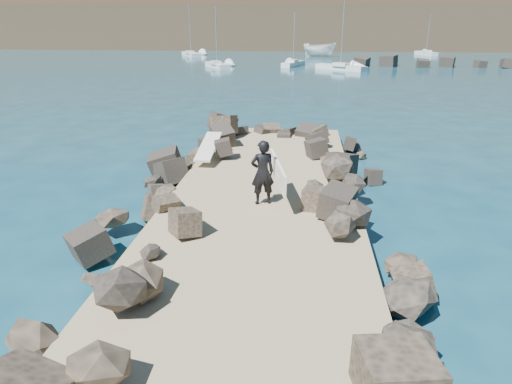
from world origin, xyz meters
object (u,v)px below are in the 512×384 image
at_px(surfboard_resting, 209,149).
at_px(boat_imported, 319,50).
at_px(surfer_with_board, 265,172).
at_px(sailboat_b, 293,64).

height_order(surfboard_resting, boat_imported, boat_imported).
bearing_deg(surfer_with_board, surfboard_resting, 120.46).
bearing_deg(boat_imported, surfboard_resting, -158.15).
bearing_deg(sailboat_b, surfer_with_board, -89.41).
xyz_separation_m(surfboard_resting, sailboat_b, (2.10, 49.48, -0.69)).
relative_size(boat_imported, surfer_with_board, 2.64).
bearing_deg(surfer_with_board, boat_imported, 87.21).
distance_m(surfer_with_board, sailboat_b, 54.01).
bearing_deg(surfer_with_board, sailboat_b, 90.59).
xyz_separation_m(surfer_with_board, sailboat_b, (-0.55, 53.99, -1.25)).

